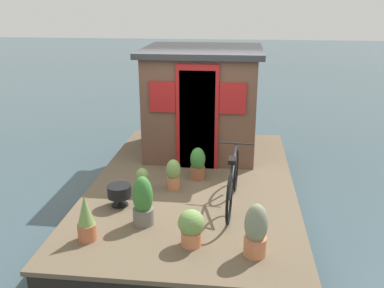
% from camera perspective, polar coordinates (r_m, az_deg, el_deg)
% --- Properties ---
extents(ground_plane, '(60.00, 60.00, 0.00)m').
position_cam_1_polar(ground_plane, '(7.08, 0.18, -7.72)').
color(ground_plane, '#384C54').
extents(houseboat_deck, '(5.26, 3.20, 0.37)m').
position_cam_1_polar(houseboat_deck, '(7.00, 0.19, -6.35)').
color(houseboat_deck, brown).
rests_on(houseboat_deck, ground_plane).
extents(houseboat_cabin, '(2.08, 2.16, 1.96)m').
position_cam_1_polar(houseboat_cabin, '(8.05, 1.38, 5.89)').
color(houseboat_cabin, brown).
rests_on(houseboat_cabin, houseboat_deck).
extents(bicycle, '(1.69, 0.50, 0.79)m').
position_cam_1_polar(bicycle, '(6.03, 5.50, -4.96)').
color(bicycle, black).
rests_on(bicycle, houseboat_deck).
extents(potted_plant_sage, '(0.28, 0.28, 0.67)m').
position_cam_1_polar(potted_plant_sage, '(5.58, -6.60, -7.72)').
color(potted_plant_sage, slate).
rests_on(potted_plant_sage, houseboat_deck).
extents(potted_plant_succulent, '(0.23, 0.23, 0.48)m').
position_cam_1_polar(potted_plant_succulent, '(6.55, -2.51, -4.02)').
color(potted_plant_succulent, '#C6754C').
rests_on(potted_plant_succulent, houseboat_deck).
extents(potted_plant_rosemary, '(0.24, 0.24, 0.53)m').
position_cam_1_polar(potted_plant_rosemary, '(6.91, 0.78, -2.66)').
color(potted_plant_rosemary, '#935138').
rests_on(potted_plant_rosemary, houseboat_deck).
extents(potted_plant_fern, '(0.23, 0.23, 0.59)m').
position_cam_1_polar(potted_plant_fern, '(5.36, -14.04, -9.74)').
color(potted_plant_fern, '#B2603D').
rests_on(potted_plant_fern, houseboat_deck).
extents(potted_plant_basil, '(0.27, 0.27, 0.64)m').
position_cam_1_polar(potted_plant_basil, '(4.96, 8.55, -11.45)').
color(potted_plant_basil, '#C6754C').
rests_on(potted_plant_basil, houseboat_deck).
extents(potted_plant_lavender, '(0.32, 0.32, 0.46)m').
position_cam_1_polar(potted_plant_lavender, '(5.12, -0.11, -11.03)').
color(potted_plant_lavender, '#C6754C').
rests_on(potted_plant_lavender, houseboat_deck).
extents(potted_plant_ivy, '(0.20, 0.20, 0.37)m').
position_cam_1_polar(potted_plant_ivy, '(6.57, -6.68, -4.77)').
color(potted_plant_ivy, '#38383D').
rests_on(potted_plant_ivy, houseboat_deck).
extents(charcoal_grill, '(0.34, 0.34, 0.31)m').
position_cam_1_polar(charcoal_grill, '(6.14, -9.73, -6.37)').
color(charcoal_grill, black).
rests_on(charcoal_grill, houseboat_deck).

